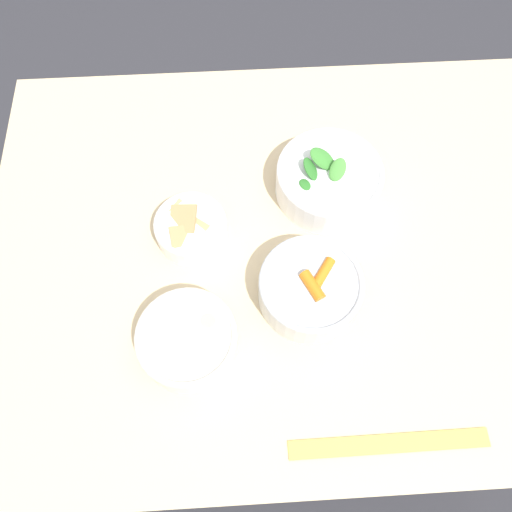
{
  "coord_description": "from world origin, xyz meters",
  "views": [
    {
      "loc": [
        0.11,
        0.41,
        1.56
      ],
      "look_at": [
        0.09,
        0.04,
        0.78
      ],
      "focal_mm": 35.0,
      "sensor_mm": 36.0,
      "label": 1
    }
  ],
  "objects_px": {
    "ruler": "(389,444)",
    "bowl_carrots": "(311,288)",
    "bowl_cookies": "(191,228)",
    "bowl_greens": "(328,179)",
    "bowl_beans_hotdog": "(188,340)"
  },
  "relations": [
    {
      "from": "bowl_beans_hotdog",
      "to": "bowl_cookies",
      "type": "relative_size",
      "value": 1.26
    },
    {
      "from": "bowl_carrots",
      "to": "bowl_greens",
      "type": "height_order",
      "value": "bowl_greens"
    },
    {
      "from": "bowl_carrots",
      "to": "bowl_beans_hotdog",
      "type": "distance_m",
      "value": 0.22
    },
    {
      "from": "bowl_carrots",
      "to": "bowl_cookies",
      "type": "height_order",
      "value": "bowl_carrots"
    },
    {
      "from": "bowl_carrots",
      "to": "bowl_greens",
      "type": "relative_size",
      "value": 0.89
    },
    {
      "from": "ruler",
      "to": "bowl_cookies",
      "type": "bearing_deg",
      "value": -51.64
    },
    {
      "from": "ruler",
      "to": "bowl_carrots",
      "type": "bearing_deg",
      "value": -68.62
    },
    {
      "from": "bowl_greens",
      "to": "bowl_carrots",
      "type": "bearing_deg",
      "value": 75.85
    },
    {
      "from": "bowl_beans_hotdog",
      "to": "bowl_cookies",
      "type": "height_order",
      "value": "bowl_cookies"
    },
    {
      "from": "bowl_greens",
      "to": "bowl_cookies",
      "type": "xyz_separation_m",
      "value": [
        0.26,
        0.08,
        -0.01
      ]
    },
    {
      "from": "bowl_cookies",
      "to": "ruler",
      "type": "distance_m",
      "value": 0.48
    },
    {
      "from": "bowl_carrots",
      "to": "bowl_cookies",
      "type": "bearing_deg",
      "value": -32.87
    },
    {
      "from": "bowl_greens",
      "to": "bowl_beans_hotdog",
      "type": "bearing_deg",
      "value": 47.71
    },
    {
      "from": "bowl_beans_hotdog",
      "to": "bowl_cookies",
      "type": "distance_m",
      "value": 0.2
    },
    {
      "from": "bowl_greens",
      "to": "bowl_cookies",
      "type": "relative_size",
      "value": 1.52
    }
  ]
}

